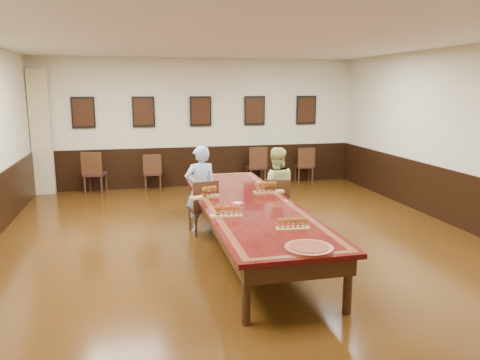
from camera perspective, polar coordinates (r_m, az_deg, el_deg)
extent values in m
cube|color=black|center=(7.41, 0.87, -8.43)|extent=(8.00, 10.00, 0.02)
cube|color=white|center=(7.01, 0.95, 17.19)|extent=(8.00, 10.00, 0.02)
cube|color=beige|center=(11.93, -4.86, 6.94)|extent=(8.00, 0.02, 3.20)
cube|color=beige|center=(8.88, 27.01, 4.31)|extent=(0.02, 10.00, 3.20)
imported|color=#5185CB|center=(8.10, -4.81, -1.12)|extent=(0.60, 0.44, 1.51)
imported|color=#D1D987|center=(8.33, 4.37, -0.97)|extent=(0.82, 0.70, 1.45)
cube|color=#D84862|center=(7.26, 5.67, -2.57)|extent=(0.08, 0.14, 0.01)
cube|color=tan|center=(11.83, -23.08, 5.32)|extent=(0.45, 0.18, 2.90)
cube|color=black|center=(12.04, -4.75, 1.70)|extent=(7.98, 0.04, 1.00)
cube|color=black|center=(9.03, 26.25, -2.62)|extent=(0.04, 9.98, 1.00)
cube|color=#320809|center=(7.19, 0.89, -2.94)|extent=(1.40, 5.00, 0.06)
cube|color=brown|center=(7.19, 0.89, -2.70)|extent=(1.28, 4.88, 0.00)
cube|color=#320809|center=(7.19, 0.89, -2.68)|extent=(1.10, 4.70, 0.00)
cube|color=black|center=(7.23, 0.88, -4.10)|extent=(1.25, 4.85, 0.18)
cylinder|color=black|center=(5.06, 0.72, -13.75)|extent=(0.10, 0.10, 0.69)
cylinder|color=black|center=(5.42, 13.00, -12.26)|extent=(0.10, 0.10, 0.69)
cylinder|color=black|center=(9.40, -5.92, -1.97)|extent=(0.10, 0.10, 0.69)
cylinder|color=black|center=(9.61, 0.96, -1.63)|extent=(0.10, 0.10, 0.69)
cube|color=black|center=(11.78, -18.56, 7.81)|extent=(0.54, 0.03, 0.74)
cube|color=black|center=(11.77, -18.57, 7.81)|extent=(0.46, 0.01, 0.64)
cube|color=black|center=(11.73, -11.68, 8.15)|extent=(0.54, 0.03, 0.74)
cube|color=black|center=(11.71, -11.68, 8.14)|extent=(0.46, 0.01, 0.64)
cube|color=black|center=(11.85, -4.83, 8.36)|extent=(0.54, 0.03, 0.74)
cube|color=black|center=(11.83, -4.82, 8.36)|extent=(0.46, 0.01, 0.64)
cube|color=black|center=(12.12, 1.81, 8.46)|extent=(0.54, 0.03, 0.74)
cube|color=black|center=(12.10, 1.83, 8.46)|extent=(0.46, 0.01, 0.64)
cube|color=black|center=(12.55, 8.07, 8.45)|extent=(0.54, 0.03, 0.74)
cube|color=black|center=(12.53, 8.10, 8.45)|extent=(0.46, 0.01, 0.64)
cube|color=#A27944|center=(7.48, -4.37, -2.06)|extent=(0.51, 0.29, 0.03)
cube|color=#A27944|center=(7.83, 3.51, -1.44)|extent=(0.52, 0.18, 0.03)
cube|color=#A27944|center=(6.38, -1.69, -4.37)|extent=(0.46, 0.18, 0.03)
cube|color=#A27944|center=(5.86, 6.45, -5.88)|extent=(0.42, 0.15, 0.03)
cylinder|color=red|center=(7.05, -0.31, -2.89)|extent=(0.22, 0.22, 0.02)
cylinder|color=silver|center=(7.05, -0.31, -2.78)|extent=(0.12, 0.12, 0.01)
cylinder|color=#601F13|center=(5.17, 8.40, -8.24)|extent=(0.66, 0.66, 0.04)
cylinder|color=brown|center=(5.16, 8.40, -8.02)|extent=(0.53, 0.53, 0.01)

